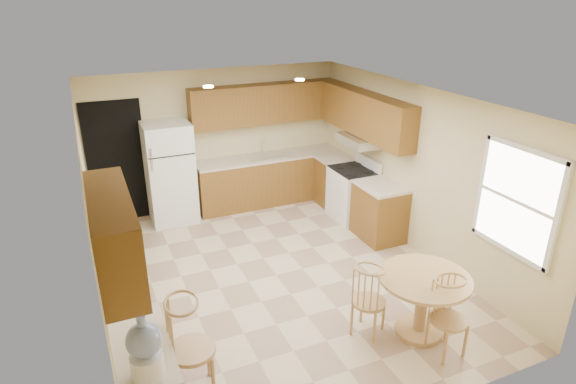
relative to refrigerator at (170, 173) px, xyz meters
name	(u,v)px	position (x,y,z in m)	size (l,w,h in m)	color
floor	(276,275)	(0.95, -2.40, -0.87)	(5.50, 5.50, 0.00)	#C9B592
ceiling	(274,99)	(0.95, -2.40, 1.63)	(4.50, 5.50, 0.02)	white
wall_back	(217,139)	(0.95, 0.35, 0.38)	(4.50, 0.02, 2.50)	#CEBD8B
wall_front	(401,312)	(0.95, -5.15, 0.38)	(4.50, 0.02, 2.50)	#CEBD8B
wall_left	(93,224)	(-1.30, -2.40, 0.38)	(0.02, 5.50, 2.50)	#CEBD8B
wall_right	(415,170)	(3.20, -2.40, 0.38)	(0.02, 5.50, 2.50)	#CEBD8B
doorway	(117,163)	(-0.80, 0.34, 0.18)	(0.90, 0.02, 2.10)	black
base_cab_back	(269,180)	(1.83, 0.05, -0.43)	(2.75, 0.60, 0.87)	brown
counter_back	(269,157)	(1.83, 0.05, 0.02)	(2.75, 0.63, 0.04)	beige
base_cab_right_a	(335,182)	(2.90, -0.54, -0.43)	(0.60, 0.59, 0.87)	brown
counter_right_a	(336,159)	(2.90, -0.54, 0.02)	(0.63, 0.59, 0.04)	beige
base_cab_right_b	(379,213)	(2.90, -2.00, -0.43)	(0.60, 0.80, 0.87)	brown
counter_right_b	(381,186)	(2.90, -2.00, 0.02)	(0.63, 0.80, 0.04)	beige
upper_cab_back	(265,104)	(1.83, 0.19, 0.98)	(2.75, 0.33, 0.70)	brown
upper_cab_right	(365,114)	(3.04, -1.19, 0.98)	(0.33, 2.42, 0.70)	brown
upper_cab_left	(114,235)	(-1.13, -4.00, 0.98)	(0.33, 1.40, 0.70)	brown
sink	(268,156)	(1.80, 0.05, 0.05)	(0.78, 0.44, 0.01)	silver
range_hood	(360,140)	(2.95, -1.22, 0.55)	(0.50, 0.76, 0.14)	silver
desk_pedestal	(141,354)	(-1.05, -3.72, -0.51)	(0.48, 0.42, 0.72)	brown
desk_top	(142,347)	(-1.05, -4.10, -0.12)	(0.50, 1.20, 0.04)	beige
window	(517,201)	(3.18, -4.25, 0.63)	(0.06, 1.12, 1.30)	white
can_light_a	(208,87)	(0.45, -1.20, 1.62)	(0.14, 0.14, 0.02)	white
can_light_b	(300,80)	(1.85, -1.20, 1.62)	(0.14, 0.14, 0.02)	white
refrigerator	(170,173)	(0.00, 0.00, 0.00)	(0.76, 0.74, 1.73)	white
stove	(353,194)	(2.88, -1.22, -0.40)	(0.65, 0.76, 1.09)	white
dining_table	(422,297)	(2.01, -4.21, -0.37)	(1.03, 1.03, 0.76)	tan
chair_table_a	(374,297)	(1.46, -4.05, -0.33)	(0.39, 0.49, 0.88)	tan
chair_table_b	(456,315)	(2.06, -4.69, -0.31)	(0.40, 0.40, 0.91)	tan
chair_desk	(193,345)	(-0.60, -4.13, -0.22)	(0.47, 0.60, 1.06)	tan
water_crock	(145,350)	(-1.05, -4.52, 0.18)	(0.29, 0.29, 0.60)	white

